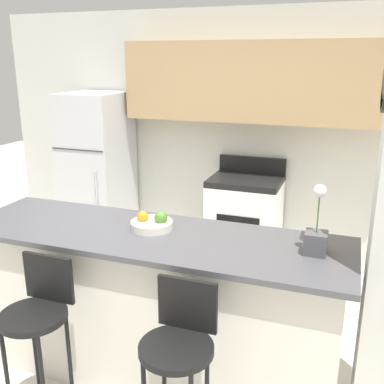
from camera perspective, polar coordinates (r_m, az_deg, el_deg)
The scene contains 9 objects.
ground_plane at distance 3.33m, azimuth -4.89°, elevation -21.65°, with size 14.00×14.00×0.00m, color beige.
wall_back at distance 4.66m, azimuth 7.25°, elevation 9.95°, with size 5.60×0.38×2.55m.
counter_bar at distance 3.04m, azimuth -5.13°, elevation -14.06°, with size 2.48×0.74×1.01m.
refrigerator at distance 5.09m, azimuth -11.92°, elevation 2.60°, with size 0.63×0.73×1.71m.
stove_range at distance 4.65m, azimuth 6.70°, elevation -3.56°, with size 0.70×0.59×1.07m.
bar_stool_left at distance 2.73m, azimuth -18.94°, elevation -14.78°, with size 0.37×0.37×1.00m.
bar_stool_right at distance 2.36m, azimuth -1.64°, elevation -19.29°, with size 0.37×0.37×1.00m.
orchid_vase at distance 2.58m, azimuth 15.51°, elevation -5.28°, with size 0.12×0.12×0.40m.
fruit_bowl at distance 2.87m, azimuth -5.09°, elevation -3.98°, with size 0.27×0.27×0.12m.
Camera 1 is at (1.13, -2.36, 2.06)m, focal length 42.00 mm.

